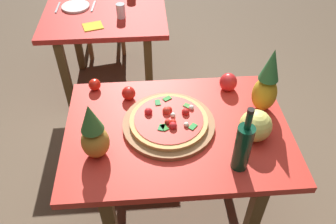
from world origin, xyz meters
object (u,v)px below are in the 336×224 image
Objects in this scene: pizza at (169,120)px; bell_pepper at (228,82)px; knife_utensil at (93,6)px; dinner_plate at (76,6)px; display_table at (177,141)px; wine_bottle at (243,147)px; melon at (256,126)px; pineapple_left at (94,134)px; pizza_board at (169,124)px; tomato_near_board at (129,93)px; tomato_beside_pepper at (95,85)px; pineapple_right at (267,84)px; drinking_glass_water at (121,11)px; fork_utensil at (58,7)px; napkin_folded at (93,26)px; background_table at (106,26)px; dining_chair at (101,8)px.

bell_pepper is (0.36, 0.27, 0.01)m from pizza.
knife_utensil is at bearing 109.98° from pizza.
display_table is at bearing -63.99° from dinner_plate.
melon is at bearing 57.15° from wine_bottle.
pineapple_left is at bearing -160.51° from display_table.
pizza is (0.00, 0.00, 0.03)m from pizza_board.
tomato_near_board is 0.35× the size of dinner_plate.
tomato_beside_pepper reaches higher than pizza_board.
pineapple_left reaches higher than bell_pepper.
tomato_beside_pepper is (-0.76, 0.05, -0.01)m from bell_pepper.
tomato_beside_pepper is (-0.91, 0.23, -0.13)m from pineapple_right.
bell_pepper is 0.57m from tomato_near_board.
wine_bottle is at bearing -68.64° from drinking_glass_water.
pizza is 0.31m from tomato_near_board.
fork_utensil is at bearing -175.85° from knife_utensil.
display_table is 6.37× the size of knife_utensil.
pizza is at bearing -65.67° from napkin_folded.
display_table is at bearing -70.71° from background_table.
pineapple_right is at bearing 14.26° from display_table.
pineapple_left is 1.60m from fork_utensil.
knife_utensil is (0.28, 0.00, 0.00)m from fork_utensil.
tomato_near_board is at bearing 169.41° from pineapple_right.
tomato_near_board is at bearing 69.70° from pineapple_left.
wine_bottle reaches higher than melon.
bell_pepper is at bearing 42.83° from display_table.
pineapple_left reaches higher than dining_chair.
bell_pepper is at bearing 83.85° from wine_bottle.
display_table is at bearing 166.67° from melon.
pineapple_left reaches higher than background_table.
napkin_folded is (-0.08, 0.73, -0.03)m from tomato_beside_pepper.
knife_utensil is (0.14, 0.00, -0.00)m from dinner_plate.
bell_pepper is 1.59m from fork_utensil.
display_table is 15.11× the size of tomato_near_board.
pineapple_right is 1.73m from dinner_plate.
dining_chair reaches higher than knife_utensil.
pineapple_right reaches higher than fork_utensil.
tomato_beside_pepper is at bearing 140.79° from pizza_board.
napkin_folded is (-0.07, -0.20, 0.12)m from background_table.
display_table is at bearing -64.65° from knife_utensil.
knife_utensil is (-0.50, 1.38, -0.01)m from pizza_board.
dinner_plate is at bearing 114.95° from pizza.
pineapple_right is 2.08× the size of fork_utensil.
bell_pepper reaches higher than pizza_board.
melon is 1.47m from napkin_folded.
drinking_glass_water is at bearing 102.94° from pizza_board.
dining_chair is 6.07× the size of napkin_folded.
tomato_beside_pepper is (-0.70, 0.61, -0.10)m from wine_bottle.
dining_chair is 1.95m from pizza.
dining_chair is at bearing 110.58° from wine_bottle.
pizza_board is 0.45m from bell_pepper.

